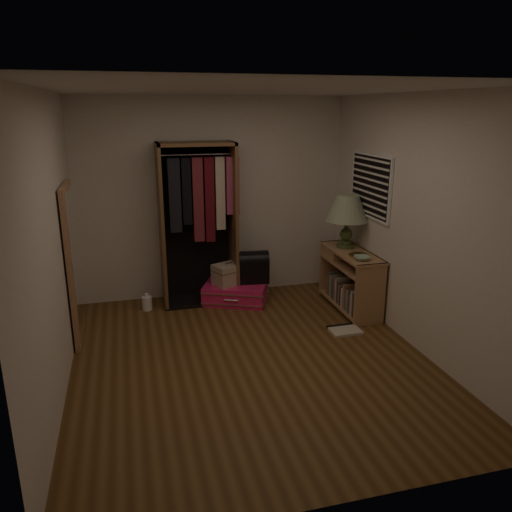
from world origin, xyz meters
name	(u,v)px	position (x,y,z in m)	size (l,w,h in m)	color
ground	(251,360)	(0.00, 0.00, 0.00)	(4.00, 4.00, 0.00)	#583819
room_walls	(257,213)	(0.08, 0.04, 1.50)	(3.52, 4.02, 2.60)	silver
console_bookshelf	(349,278)	(1.54, 1.03, 0.40)	(0.42, 1.12, 0.75)	#A67750
open_wardrobe	(199,210)	(-0.23, 1.77, 1.21)	(1.00, 0.50, 2.05)	brown
floor_mirror	(73,264)	(-1.70, 1.00, 0.85)	(0.06, 0.80, 1.70)	#AE7854
pink_suitcase	(236,292)	(0.20, 1.60, 0.12)	(0.98, 0.86, 0.25)	#DF1B5A
train_case	(229,274)	(0.11, 1.61, 0.38)	(0.48, 0.42, 0.29)	tan
black_bag	(254,266)	(0.44, 1.61, 0.46)	(0.41, 0.29, 0.42)	black
table_lamp	(347,209)	(1.54, 1.21, 1.24)	(0.67, 0.67, 0.67)	#404E26
brass_tray	(359,255)	(1.54, 0.81, 0.76)	(0.29, 0.29, 0.01)	#AD8A42
ceramic_bowl	(362,258)	(1.49, 0.64, 0.77)	(0.19, 0.19, 0.05)	#98B79A
white_jug	(147,303)	(-0.95, 1.60, 0.09)	(0.13, 0.13, 0.22)	white
floor_book	(344,330)	(1.19, 0.39, 0.01)	(0.35, 0.28, 0.03)	beige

